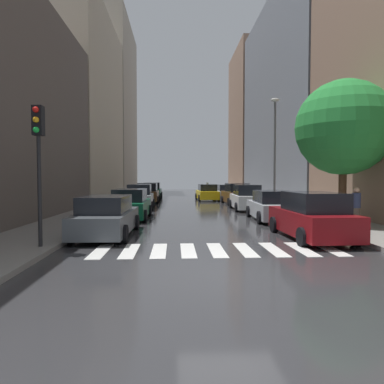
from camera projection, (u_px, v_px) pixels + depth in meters
ground_plane at (189, 202)px, 31.90m from camera, size 28.00×72.00×0.04m
sidewalk_left at (118, 202)px, 31.57m from camera, size 3.00×72.00×0.15m
sidewalk_right at (258, 201)px, 32.23m from camera, size 3.00×72.00×0.15m
crosswalk_stripes at (217, 250)px, 10.73m from camera, size 7.65×2.20×0.01m
building_left_mid at (81, 108)px, 35.66m from camera, size 6.00×17.69×18.99m
building_left_far at (112, 110)px, 53.16m from camera, size 6.00×16.20×25.71m
building_right_mid at (296, 101)px, 34.86m from camera, size 6.00×21.79×20.11m
building_right_far at (254, 122)px, 52.99m from camera, size 6.00×12.56×21.74m
parked_car_left_nearest at (107, 217)px, 13.35m from camera, size 2.16×4.79×1.57m
parked_car_left_second at (131, 205)px, 18.90m from camera, size 2.07×4.67×1.66m
parked_car_left_third at (140, 198)px, 24.95m from camera, size 2.08×4.10×1.80m
parked_car_left_fourth at (148, 193)px, 31.54m from camera, size 2.13×4.36×1.80m
parked_car_left_fifth at (153, 191)px, 37.94m from camera, size 2.05×4.14×1.75m
parked_car_right_nearest at (312, 217)px, 12.77m from camera, size 2.13×4.62×1.74m
parked_car_right_second at (272, 206)px, 18.29m from camera, size 2.32×4.75×1.59m
parked_car_right_third at (246, 198)px, 24.10m from camera, size 2.09×4.44×1.79m
parked_car_right_fourth at (236, 195)px, 29.39m from camera, size 2.18×4.71×1.80m
parked_car_right_fifth at (226, 193)px, 35.33m from camera, size 2.08×4.21×1.57m
taxi_midroad at (207, 193)px, 34.43m from camera, size 2.19×4.69×1.81m
pedestrian_foreground at (356, 206)px, 14.88m from camera, size 0.36×0.36×1.72m
street_tree_right at (344, 128)px, 16.04m from camera, size 4.42×4.42×6.67m
traffic_light_left_corner at (38, 144)px, 10.43m from camera, size 0.30×0.42×4.30m
lamp_post_right at (275, 146)px, 23.50m from camera, size 0.60×0.28×7.54m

